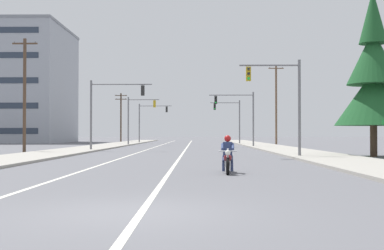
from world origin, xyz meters
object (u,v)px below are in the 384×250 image
(traffic_signal_far_left, at_px, (149,117))
(conifer_tree_right_verge_near, at_px, (373,80))
(traffic_signal_far_right, at_px, (231,115))
(utility_pole_right_far, at_px, (276,104))
(motorcycle_with_rider, at_px, (228,158))
(traffic_signal_mid_right, at_px, (240,110))
(traffic_signal_near_left, at_px, (109,104))
(apartment_building_far_left_block, at_px, (5,85))
(utility_pole_left_far, at_px, (121,116))
(traffic_signal_mid_left, at_px, (137,114))
(traffic_signal_near_right, at_px, (282,94))
(utility_pole_left_near, at_px, (25,93))

(traffic_signal_far_left, relative_size, conifer_tree_right_verge_near, 0.56)
(traffic_signal_far_right, relative_size, conifer_tree_right_verge_near, 0.56)
(traffic_signal_far_right, height_order, utility_pole_right_far, utility_pole_right_far)
(motorcycle_with_rider, relative_size, traffic_signal_mid_right, 0.35)
(traffic_signal_mid_right, height_order, traffic_signal_far_left, same)
(motorcycle_with_rider, distance_m, traffic_signal_near_left, 25.71)
(traffic_signal_far_left, relative_size, apartment_building_far_left_block, 0.30)
(apartment_building_far_left_block, bearing_deg, utility_pole_right_far, -23.72)
(traffic_signal_mid_right, xyz_separation_m, utility_pole_left_far, (-18.31, 31.16, 0.56))
(motorcycle_with_rider, bearing_deg, traffic_signal_near_left, 110.47)
(traffic_signal_far_left, xyz_separation_m, utility_pole_left_far, (-5.86, 9.59, 0.55))
(utility_pole_right_far, bearing_deg, traffic_signal_mid_right, -122.30)
(motorcycle_with_rider, xyz_separation_m, traffic_signal_far_right, (3.66, 49.74, 3.47))
(traffic_signal_far_left, bearing_deg, motorcycle_with_rider, -81.37)
(traffic_signal_far_right, bearing_deg, traffic_signal_far_left, 147.86)
(motorcycle_with_rider, xyz_separation_m, apartment_building_far_left_block, (-33.75, 63.35, 9.17))
(motorcycle_with_rider, bearing_deg, traffic_signal_mid_right, 84.09)
(traffic_signal_mid_right, height_order, utility_pole_right_far, utility_pole_right_far)
(utility_pole_left_far, height_order, conifer_tree_right_verge_near, conifer_tree_right_verge_near)
(traffic_signal_near_left, relative_size, traffic_signal_mid_left, 1.00)
(traffic_signal_mid_right, relative_size, traffic_signal_mid_left, 1.00)
(traffic_signal_mid_right, bearing_deg, traffic_signal_near_right, -88.77)
(utility_pole_right_far, distance_m, conifer_tree_right_verge_near, 31.30)
(traffic_signal_mid_right, bearing_deg, utility_pole_left_near, -140.77)
(traffic_signal_mid_right, bearing_deg, traffic_signal_mid_left, 149.40)
(traffic_signal_far_left, bearing_deg, conifer_tree_right_verge_near, -66.62)
(motorcycle_with_rider, distance_m, traffic_signal_mid_right, 36.32)
(traffic_signal_near_left, distance_m, utility_pole_left_near, 7.13)
(utility_pole_left_far, bearing_deg, traffic_signal_mid_left, -76.35)
(traffic_signal_mid_right, height_order, conifer_tree_right_verge_near, conifer_tree_right_verge_near)
(motorcycle_with_rider, bearing_deg, traffic_signal_mid_left, 101.50)
(traffic_signal_near_right, xyz_separation_m, conifer_tree_right_verge_near, (6.18, 1.23, 1.03))
(traffic_signal_far_right, bearing_deg, motorcycle_with_rider, -94.21)
(apartment_building_far_left_block, bearing_deg, conifer_tree_right_verge_near, -48.61)
(utility_pole_left_near, bearing_deg, traffic_signal_far_right, 57.19)
(motorcycle_with_rider, xyz_separation_m, utility_pole_left_far, (-14.59, 67.11, 4.08))
(traffic_signal_mid_right, height_order, traffic_signal_mid_left, same)
(utility_pole_left_far, bearing_deg, motorcycle_with_rider, -77.73)
(traffic_signal_near_right, bearing_deg, utility_pole_left_near, 156.30)
(traffic_signal_far_right, distance_m, utility_pole_right_far, 7.68)
(traffic_signal_near_right, distance_m, conifer_tree_right_verge_near, 6.39)
(traffic_signal_mid_right, xyz_separation_m, traffic_signal_mid_left, (-12.55, 7.42, -0.06))
(traffic_signal_far_left, distance_m, utility_pole_left_near, 37.56)
(traffic_signal_near_left, bearing_deg, traffic_signal_far_right, 64.09)
(conifer_tree_right_verge_near, bearing_deg, traffic_signal_far_left, 113.38)
(traffic_signal_mid_left, xyz_separation_m, apartment_building_far_left_block, (-24.92, 19.97, 5.71))
(utility_pole_left_near, distance_m, utility_pole_left_far, 46.59)
(traffic_signal_mid_left, distance_m, conifer_tree_right_verge_near, 35.77)
(traffic_signal_far_right, relative_size, apartment_building_far_left_block, 0.30)
(traffic_signal_mid_left, relative_size, utility_pole_left_near, 0.67)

